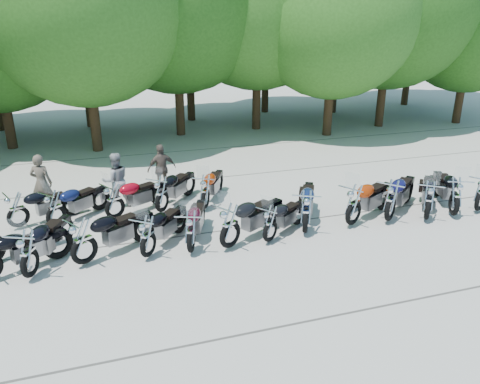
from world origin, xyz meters
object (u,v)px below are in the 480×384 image
object	(u,v)px
motorcycle_6	(230,225)
motorcycle_12	(456,195)
motorcycle_16	(114,200)
motorcycle_3	(83,240)
rider_2	(162,169)
motorcycle_14	(17,209)
rider_1	(116,180)
motorcycle_11	(429,199)
motorcycle_10	(391,199)
motorcycle_7	(270,223)
motorcycle_5	(191,230)
motorcycle_2	(28,252)
motorcycle_18	(205,191)
rider_0	(41,183)
motorcycle_4	(147,235)
motorcycle_17	(162,193)
motorcycle_8	(306,210)
motorcycle_9	(354,204)
motorcycle_15	(55,208)

from	to	relation	value
motorcycle_6	motorcycle_12	bearing A→B (deg)	-120.85
motorcycle_16	motorcycle_3	bearing A→B (deg)	132.79
rider_2	motorcycle_14	bearing A→B (deg)	12.14
motorcycle_3	rider_1	size ratio (longest dim) A/B	1.40
motorcycle_11	motorcycle_10	bearing A→B (deg)	26.16
motorcycle_7	motorcycle_5	bearing A→B (deg)	52.73
motorcycle_2	motorcycle_14	size ratio (longest dim) A/B	1.10
motorcycle_12	motorcycle_18	size ratio (longest dim) A/B	1.09
rider_0	motorcycle_5	bearing A→B (deg)	153.18
motorcycle_6	motorcycle_16	xyz separation A→B (m)	(-2.67, 2.80, -0.06)
motorcycle_4	motorcycle_12	bearing A→B (deg)	-142.08
motorcycle_3	motorcycle_5	world-z (taller)	motorcycle_3
motorcycle_11	motorcycle_17	distance (m)	7.81
motorcycle_4	motorcycle_5	size ratio (longest dim) A/B	0.98
motorcycle_3	motorcycle_7	xyz separation A→B (m)	(4.63, -0.21, -0.10)
motorcycle_2	motorcycle_3	world-z (taller)	motorcycle_3
motorcycle_8	motorcycle_9	xyz separation A→B (m)	(1.49, 0.05, -0.00)
motorcycle_6	motorcycle_15	xyz separation A→B (m)	(-4.28, 2.72, -0.08)
motorcycle_7	motorcycle_9	xyz separation A→B (m)	(2.61, 0.26, 0.12)
motorcycle_2	motorcycle_5	world-z (taller)	motorcycle_2
rider_1	motorcycle_4	bearing A→B (deg)	88.22
motorcycle_4	motorcycle_15	bearing A→B (deg)	-9.94
motorcycle_6	motorcycle_10	distance (m)	4.87
motorcycle_14	motorcycle_18	bearing A→B (deg)	-115.47
motorcycle_12	motorcycle_18	xyz separation A→B (m)	(-6.89, 2.75, -0.06)
motorcycle_17	motorcycle_8	bearing A→B (deg)	-177.01
motorcycle_6	motorcycle_5	bearing A→B (deg)	54.15
motorcycle_2	motorcycle_6	size ratio (longest dim) A/B	0.95
motorcycle_17	rider_2	xyz separation A→B (m)	(0.30, 1.84, 0.18)
motorcycle_5	motorcycle_10	distance (m)	5.86
motorcycle_8	motorcycle_18	world-z (taller)	motorcycle_8
motorcycle_2	rider_1	xyz separation A→B (m)	(2.17, 3.85, 0.20)
motorcycle_8	motorcycle_10	world-z (taller)	motorcycle_10
motorcycle_2	motorcycle_5	distance (m)	3.72
motorcycle_18	motorcycle_12	bearing A→B (deg)	-172.32
motorcycle_5	motorcycle_15	xyz separation A→B (m)	(-3.29, 2.64, -0.02)
motorcycle_9	motorcycle_10	size ratio (longest dim) A/B	0.97
motorcycle_10	motorcycle_18	xyz separation A→B (m)	(-4.84, 2.53, -0.09)
motorcycle_3	motorcycle_12	distance (m)	10.44
motorcycle_9	rider_2	bearing A→B (deg)	18.07
rider_2	motorcycle_6	bearing A→B (deg)	92.15
motorcycle_7	motorcycle_12	xyz separation A→B (m)	(5.81, -0.03, 0.11)
motorcycle_3	motorcycle_2	bearing A→B (deg)	70.34
motorcycle_5	motorcycle_12	xyz separation A→B (m)	(7.90, -0.08, 0.05)
motorcycle_2	motorcycle_18	bearing A→B (deg)	-126.00
motorcycle_18	motorcycle_10	bearing A→B (deg)	-178.14
motorcycle_6	motorcycle_18	world-z (taller)	motorcycle_6
motorcycle_10	rider_2	bearing A→B (deg)	13.48
rider_1	motorcycle_6	bearing A→B (deg)	113.97
motorcycle_5	motorcycle_7	size ratio (longest dim) A/B	1.10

